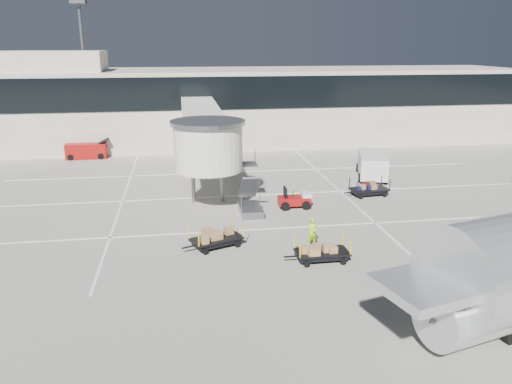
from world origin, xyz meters
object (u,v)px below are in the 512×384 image
box_cart_far (216,239)px  ground_worker (313,232)px  box_cart_near (321,252)px  baggage_tug (295,200)px  belt_loader (87,151)px  suitcase_cart (369,190)px  minivan (372,163)px

box_cart_far → ground_worker: size_ratio=2.07×
box_cart_far → box_cart_near: bearing=-49.5°
baggage_tug → belt_loader: (-16.50, 17.82, 0.22)m
suitcase_cart → box_cart_near: bearing=-128.6°
box_cart_near → belt_loader: belt_loader is taller
baggage_tug → ground_worker: (-0.59, -6.75, 0.30)m
ground_worker → minivan: (8.73, 13.68, 0.37)m
box_cart_near → ground_worker: 2.04m
suitcase_cart → ground_worker: bearing=-134.0°
suitcase_cart → belt_loader: size_ratio=0.84×
suitcase_cart → belt_loader: belt_loader is taller
ground_worker → box_cart_near: bearing=-97.0°
suitcase_cart → belt_loader: (-22.43, 16.05, 0.29)m
belt_loader → suitcase_cart: bearing=-36.7°
box_cart_near → box_cart_far: size_ratio=0.98×
minivan → belt_loader: size_ratio=1.38×
ground_worker → minivan: bearing=52.4°
baggage_tug → minivan: (8.14, 6.93, 0.67)m
baggage_tug → minivan: size_ratio=0.39×
suitcase_cart → ground_worker: (-6.51, -8.52, 0.37)m
minivan → belt_loader: (-24.64, 10.89, -0.45)m
suitcase_cart → box_cart_far: box_cart_far is taller
baggage_tug → minivan: bearing=41.7°
box_cart_far → belt_loader: (-10.68, 23.92, 0.23)m
box_cart_near → ground_worker: bearing=87.7°
box_cart_far → minivan: bearing=20.9°
minivan → suitcase_cart: bearing=-96.3°
baggage_tug → box_cart_far: baggage_tug is taller
baggage_tug → belt_loader: belt_loader is taller
baggage_tug → ground_worker: ground_worker is taller
box_cart_far → belt_loader: belt_loader is taller
box_cart_near → box_cart_far: box_cart_far is taller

